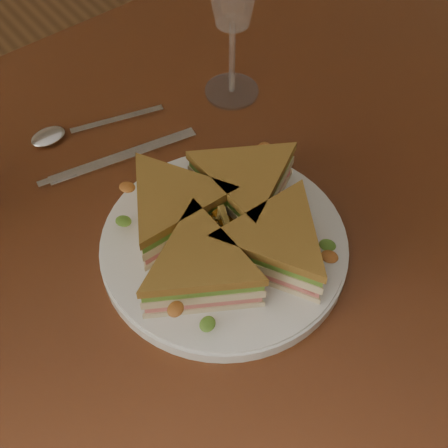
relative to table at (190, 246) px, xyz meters
The scene contains 7 objects.
ground 0.65m from the table, ahead, with size 6.00×6.00×0.00m, color brown.
table is the anchor object (origin of this frame).
plate 0.14m from the table, 96.27° to the right, with size 0.28×0.28×0.02m, color white.
sandwich_wedges 0.17m from the table, 96.27° to the right, with size 0.31×0.31×0.06m.
crisps_mound 0.17m from the table, 96.27° to the right, with size 0.09×0.09×0.05m, color orange, non-canonical shape.
spoon 0.23m from the table, 108.16° to the left, with size 0.18×0.07×0.01m.
knife 0.15m from the table, 108.73° to the left, with size 0.21×0.05×0.00m.
Camera 1 is at (-0.26, -0.42, 1.35)m, focal length 50.00 mm.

